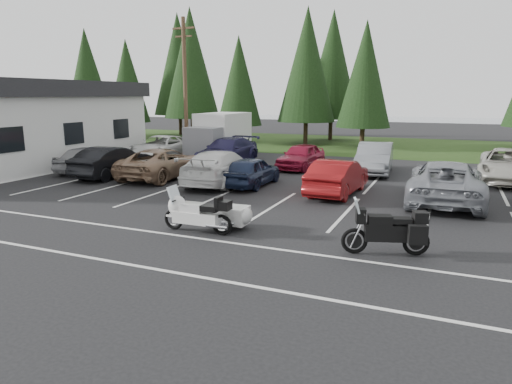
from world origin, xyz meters
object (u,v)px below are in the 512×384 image
(car_near_6, at_px, (446,182))
(car_far_0, at_px, (161,148))
(box_truck, at_px, (216,136))
(car_near_3, at_px, (220,167))
(utility_pole, at_px, (185,86))
(car_far_1, at_px, (227,151))
(cargo_trailer, at_px, (230,217))
(car_near_5, at_px, (338,177))
(car_far_3, at_px, (375,158))
(adventure_motorcycle, at_px, (386,226))
(touring_motorcycle, at_px, (197,210))
(car_near_0, at_px, (90,159))
(car_near_2, at_px, (162,163))
(car_far_4, at_px, (509,166))
(car_near_1, at_px, (112,162))
(car_near_4, at_px, (251,171))
(car_far_2, at_px, (301,156))

(car_near_6, height_order, car_far_0, car_near_6)
(box_truck, height_order, car_near_3, box_truck)
(utility_pole, relative_size, car_far_1, 1.68)
(cargo_trailer, bearing_deg, car_near_6, 45.75)
(car_near_5, distance_m, car_far_1, 10.12)
(car_far_1, height_order, car_far_3, car_far_3)
(car_near_6, height_order, adventure_motorcycle, car_near_6)
(touring_motorcycle, height_order, adventure_motorcycle, adventure_motorcycle)
(car_near_0, xyz_separation_m, touring_motorcycle, (11.02, -7.45, -0.02))
(car_near_2, bearing_deg, car_near_5, 175.84)
(box_truck, relative_size, cargo_trailer, 3.58)
(car_near_6, distance_m, car_far_4, 6.38)
(car_far_4, distance_m, touring_motorcycle, 16.15)
(car_near_1, relative_size, car_near_6, 0.81)
(box_truck, xyz_separation_m, car_near_1, (-1.35, -8.74, -0.68))
(car_near_4, distance_m, car_near_6, 8.23)
(car_far_3, bearing_deg, utility_pole, 167.24)
(car_near_0, bearing_deg, car_far_3, -161.28)
(car_far_4, bearing_deg, car_near_6, -110.44)
(car_far_3, distance_m, touring_motorcycle, 13.50)
(box_truck, xyz_separation_m, car_far_1, (2.00, -2.42, -0.67))
(box_truck, distance_m, car_near_5, 13.20)
(car_near_1, distance_m, car_far_1, 7.15)
(car_near_6, distance_m, car_far_1, 13.65)
(utility_pole, relative_size, car_near_5, 2.01)
(car_near_1, bearing_deg, box_truck, -99.52)
(car_far_0, height_order, car_far_3, car_far_3)
(car_near_6, xyz_separation_m, car_far_2, (-7.66, 5.71, -0.10))
(car_near_4, bearing_deg, car_near_2, -2.01)
(car_near_6, height_order, car_far_4, car_near_6)
(car_near_1, bearing_deg, car_far_0, -77.64)
(box_truck, bearing_deg, car_far_4, -8.07)
(cargo_trailer, distance_m, adventure_motorcycle, 4.80)
(car_far_1, relative_size, car_far_3, 1.09)
(car_near_5, bearing_deg, adventure_motorcycle, 115.90)
(car_far_0, height_order, car_far_2, car_far_0)
(car_near_6, height_order, cargo_trailer, car_near_6)
(car_far_2, bearing_deg, car_near_5, -54.41)
(box_truck, height_order, touring_motorcycle, box_truck)
(car_near_6, xyz_separation_m, car_far_3, (-3.61, 5.84, -0.00))
(car_near_2, bearing_deg, adventure_motorcycle, 146.71)
(car_near_5, height_order, car_far_4, car_far_4)
(car_near_5, relative_size, car_far_2, 1.07)
(car_near_3, bearing_deg, car_far_2, -114.29)
(car_far_0, bearing_deg, car_near_2, -58.97)
(box_truck, height_order, adventure_motorcycle, box_truck)
(car_near_4, height_order, car_far_4, car_far_4)
(car_near_4, bearing_deg, car_far_2, -95.78)
(car_near_5, xyz_separation_m, car_far_0, (-13.01, 6.03, 0.03))
(utility_pole, bearing_deg, car_near_2, -67.03)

